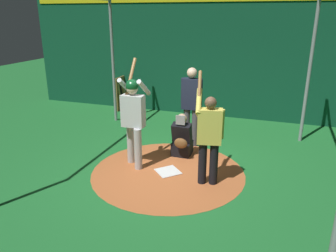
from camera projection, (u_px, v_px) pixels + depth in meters
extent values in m
plane|color=#1E6B2D|center=(168.00, 172.00, 6.39)|extent=(27.79, 27.79, 0.00)
cylinder|color=#B76033|center=(168.00, 172.00, 6.38)|extent=(2.97, 2.97, 0.01)
cube|color=white|center=(168.00, 171.00, 6.38)|extent=(0.59, 0.59, 0.01)
cylinder|color=#B3B3B7|center=(138.00, 149.00, 6.39)|extent=(0.15, 0.15, 0.84)
cylinder|color=#B3B3B7|center=(131.00, 143.00, 6.69)|extent=(0.15, 0.15, 0.84)
cube|color=silver|center=(133.00, 111.00, 6.31)|extent=(0.22, 0.44, 0.63)
cylinder|color=silver|center=(144.00, 88.00, 6.19)|extent=(0.51, 0.09, 0.39)
cylinder|color=silver|center=(125.00, 86.00, 6.31)|extent=(0.51, 0.09, 0.39)
sphere|color=beige|center=(132.00, 89.00, 6.16)|extent=(0.22, 0.22, 0.22)
sphere|color=#0F4C23|center=(132.00, 86.00, 6.14)|extent=(0.24, 0.24, 0.24)
cylinder|color=olive|center=(130.00, 78.00, 6.35)|extent=(0.54, 0.06, 0.73)
cube|color=black|center=(182.00, 148.00, 7.14)|extent=(0.40, 0.40, 0.29)
cube|color=black|center=(182.00, 133.00, 6.99)|extent=(0.31, 0.40, 0.47)
sphere|color=tan|center=(182.00, 119.00, 6.86)|extent=(0.22, 0.22, 0.22)
cube|color=gray|center=(180.00, 120.00, 6.78)|extent=(0.03, 0.20, 0.20)
ellipsoid|color=brown|center=(181.00, 143.00, 6.76)|extent=(0.12, 0.28, 0.22)
cylinder|color=#4C4C51|center=(195.00, 128.00, 7.54)|extent=(0.15, 0.15, 0.88)
cylinder|color=#4C4C51|center=(187.00, 127.00, 7.60)|extent=(0.15, 0.15, 0.88)
cube|color=#1E2338|center=(192.00, 94.00, 7.31)|extent=(0.22, 0.42, 0.70)
cylinder|color=#1E2338|center=(200.00, 92.00, 7.23)|extent=(0.09, 0.09, 0.59)
cylinder|color=#1E2338|center=(183.00, 91.00, 7.36)|extent=(0.09, 0.09, 0.59)
sphere|color=beige|center=(192.00, 73.00, 7.16)|extent=(0.23, 0.23, 0.23)
cylinder|color=black|center=(214.00, 164.00, 5.84)|extent=(0.15, 0.15, 0.78)
cylinder|color=black|center=(202.00, 163.00, 5.86)|extent=(0.15, 0.15, 0.78)
cube|color=#DAC651|center=(210.00, 126.00, 5.62)|extent=(0.30, 0.46, 0.62)
cylinder|color=#DAC651|center=(222.00, 124.00, 5.58)|extent=(0.09, 0.09, 0.52)
cylinder|color=#DAC651|center=(199.00, 101.00, 5.61)|extent=(0.47, 0.18, 0.40)
sphere|color=brown|center=(211.00, 103.00, 5.49)|extent=(0.20, 0.20, 0.20)
cylinder|color=olive|center=(199.00, 94.00, 5.64)|extent=(0.46, 0.15, 0.74)
cube|color=#0F472D|center=(214.00, 57.00, 9.48)|extent=(0.20, 11.79, 3.49)
cylinder|color=gray|center=(113.00, 63.00, 8.97)|extent=(0.08, 0.08, 3.28)
cylinder|color=gray|center=(309.00, 73.00, 7.44)|extent=(0.08, 0.08, 3.28)
cube|color=olive|center=(122.00, 93.00, 10.53)|extent=(0.82, 0.04, 1.05)
cylinder|color=black|center=(128.00, 93.00, 10.82)|extent=(0.06, 0.20, 0.87)
cylinder|color=black|center=(127.00, 95.00, 10.72)|extent=(0.06, 0.20, 0.80)
cylinder|color=tan|center=(125.00, 96.00, 10.61)|extent=(0.06, 0.19, 0.82)
cylinder|color=olive|center=(123.00, 95.00, 10.49)|extent=(0.06, 0.19, 0.90)
cylinder|color=black|center=(122.00, 96.00, 10.38)|extent=(0.06, 0.17, 0.91)
cylinder|color=tan|center=(120.00, 97.00, 10.28)|extent=(0.06, 0.17, 0.87)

